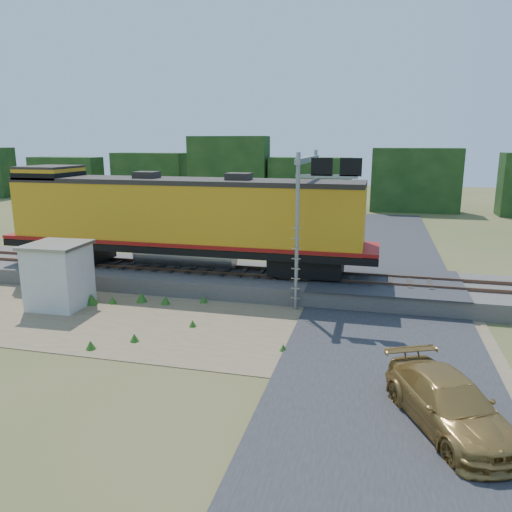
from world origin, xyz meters
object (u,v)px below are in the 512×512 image
(shed, at_px, (59,275))
(signal_gantry, at_px, (313,189))
(car, at_px, (449,404))
(locomotive, at_px, (179,218))

(shed, distance_m, signal_gantry, 12.09)
(shed, bearing_deg, signal_gantry, 19.69)
(shed, distance_m, car, 16.91)
(shed, xyz_separation_m, car, (15.74, -6.13, -0.80))
(shed, bearing_deg, car, -23.31)
(locomotive, bearing_deg, shed, -127.32)
(locomotive, relative_size, signal_gantry, 2.85)
(locomotive, relative_size, shed, 6.70)
(shed, height_order, car, shed)
(signal_gantry, distance_m, car, 12.39)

